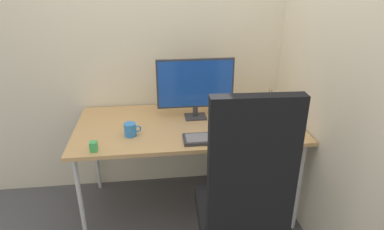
% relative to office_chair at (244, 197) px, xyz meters
% --- Properties ---
extents(ground_plane, '(8.00, 8.00, 0.00)m').
position_rel_office_chair_xyz_m(ground_plane, '(-0.22, 0.78, -0.66)').
color(ground_plane, '#4C4C51').
extents(wall_back, '(3.38, 0.04, 2.80)m').
position_rel_office_chair_xyz_m(wall_back, '(-0.22, 1.22, 0.74)').
color(wall_back, beige).
rests_on(wall_back, ground_plane).
extents(wall_side_right, '(0.04, 2.57, 2.80)m').
position_rel_office_chair_xyz_m(wall_side_right, '(0.62, 0.53, 0.74)').
color(wall_side_right, beige).
rests_on(wall_side_right, ground_plane).
extents(desk, '(1.62, 0.81, 0.75)m').
position_rel_office_chair_xyz_m(desk, '(-0.22, 0.78, 0.04)').
color(desk, tan).
rests_on(desk, ground_plane).
extents(office_chair, '(0.55, 0.57, 1.28)m').
position_rel_office_chair_xyz_m(office_chair, '(0.00, 0.00, 0.00)').
color(office_chair, black).
rests_on(office_chair, ground_plane).
extents(filing_cabinet, '(0.42, 0.46, 0.59)m').
position_rel_office_chair_xyz_m(filing_cabinet, '(0.34, 0.85, -0.37)').
color(filing_cabinet, '#9EA0A5').
rests_on(filing_cabinet, ground_plane).
extents(monitor, '(0.57, 0.13, 0.45)m').
position_rel_office_chair_xyz_m(monitor, '(-0.15, 0.89, 0.34)').
color(monitor, '#333338').
rests_on(monitor, desk).
extents(keyboard, '(0.44, 0.16, 0.02)m').
position_rel_office_chair_xyz_m(keyboard, '(-0.06, 0.51, 0.10)').
color(keyboard, '#333338').
rests_on(keyboard, desk).
extents(mouse, '(0.08, 0.10, 0.04)m').
position_rel_office_chair_xyz_m(mouse, '(0.28, 0.54, 0.10)').
color(mouse, black).
rests_on(mouse, desk).
extents(pen_holder, '(0.08, 0.08, 0.17)m').
position_rel_office_chair_xyz_m(pen_holder, '(0.47, 0.99, 0.13)').
color(pen_holder, slate).
rests_on(pen_holder, desk).
extents(notebook, '(0.20, 0.20, 0.01)m').
position_rel_office_chair_xyz_m(notebook, '(0.35, 0.76, 0.09)').
color(notebook, beige).
rests_on(notebook, desk).
extents(coffee_mug, '(0.12, 0.08, 0.09)m').
position_rel_office_chair_xyz_m(coffee_mug, '(-0.62, 0.63, 0.13)').
color(coffee_mug, '#337FD8').
rests_on(coffee_mug, desk).
extents(desk_clamp_accessory, '(0.04, 0.04, 0.06)m').
position_rel_office_chair_xyz_m(desk_clamp_accessory, '(-0.84, 0.45, 0.12)').
color(desk_clamp_accessory, '#3FAD59').
rests_on(desk_clamp_accessory, desk).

